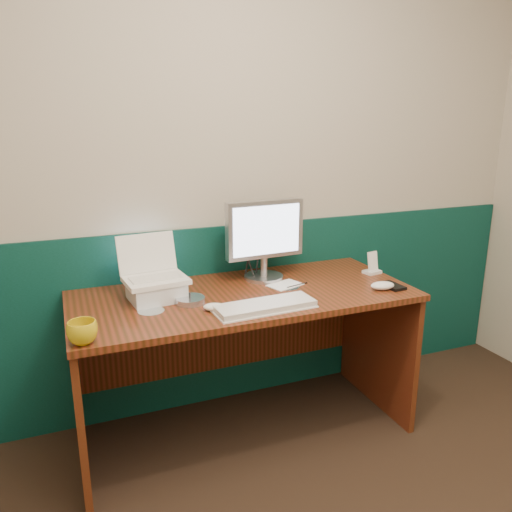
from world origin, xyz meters
name	(u,v)px	position (x,y,z in m)	size (l,w,h in m)	color
back_wall	(244,177)	(0.00, 1.75, 1.25)	(3.50, 0.04, 2.50)	#B8AF9C
wainscot	(246,312)	(0.00, 1.74, 0.50)	(3.48, 0.02, 1.00)	#073229
desk	(245,365)	(-0.14, 1.38, 0.38)	(1.60, 0.70, 0.75)	#3C200B
laptop_riser	(156,291)	(-0.54, 1.45, 0.79)	(0.24, 0.20, 0.08)	silver
laptop	(155,258)	(-0.54, 1.45, 0.94)	(0.27, 0.21, 0.23)	white
monitor	(264,240)	(0.03, 1.55, 0.95)	(0.41, 0.12, 0.41)	#B4B3B8
keyboard	(265,307)	(-0.13, 1.15, 0.76)	(0.44, 0.15, 0.03)	white
mouse_right	(382,286)	(0.50, 1.18, 0.77)	(0.12, 0.07, 0.04)	white
mouse_left	(215,307)	(-0.33, 1.21, 0.77)	(0.10, 0.06, 0.03)	white
mug	(82,332)	(-0.88, 1.09, 0.79)	(0.11, 0.11, 0.09)	gold
camcorder	(252,260)	(-0.02, 1.59, 0.84)	(0.08, 0.12, 0.19)	#A1A1A5
cd_spindle	(190,300)	(-0.41, 1.34, 0.76)	(0.13, 0.13, 0.03)	silver
cd_loose_a	(151,311)	(-0.59, 1.31, 0.75)	(0.11, 0.11, 0.00)	silver
cd_loose_b	(286,286)	(0.08, 1.39, 0.75)	(0.13, 0.13, 0.00)	silver
pen	(297,285)	(0.14, 1.38, 0.75)	(0.01, 0.01, 0.13)	black
papers	(285,285)	(0.09, 1.41, 0.75)	(0.16, 0.11, 0.00)	white
dock	(372,272)	(0.60, 1.42, 0.76)	(0.09, 0.06, 0.02)	white
music_player	(373,261)	(0.60, 1.42, 0.82)	(0.06, 0.01, 0.10)	white
pda	(392,286)	(0.56, 1.19, 0.76)	(0.07, 0.13, 0.01)	black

